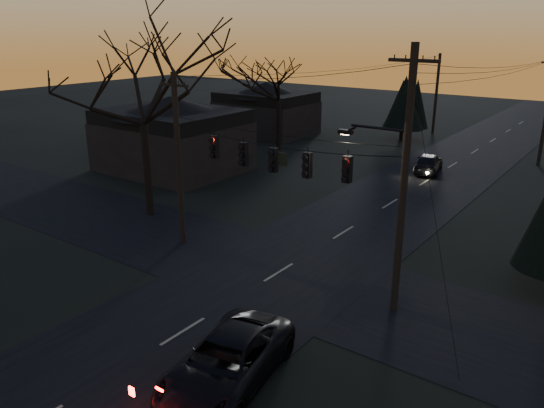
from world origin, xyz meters
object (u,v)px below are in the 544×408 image
Objects in this scene: utility_pole_far_r at (538,165)px; sedan_oncoming_a at (428,163)px; utility_pole_right at (393,309)px; utility_pole_far_l at (432,133)px; utility_pole_left at (183,242)px; bare_tree_left at (141,85)px; suv_near at (227,362)px.

utility_pole_far_r is 1.94× the size of sedan_oncoming_a.
utility_pole_right is 2.28× the size of sedan_oncoming_a.
utility_pole_far_r reaches higher than utility_pole_far_l.
utility_pole_far_r is at bearing 67.67° from utility_pole_left.
utility_pole_right is 0.94× the size of bare_tree_left.
suv_near is (-2.30, -35.25, 0.76)m from utility_pole_far_r.
utility_pole_far_l is at bearing 90.00° from utility_pole_left.
bare_tree_left reaches higher than utility_pole_right.
suv_near is (-2.30, -7.25, 0.76)m from utility_pole_right.
utility_pole_far_r is at bearing -34.82° from utility_pole_far_l.
suv_near reaches higher than sedan_oncoming_a.
utility_pole_right is at bearing 61.61° from suv_near.
bare_tree_left reaches higher than utility_pole_left.
utility_pole_left is 11.74m from suv_near.
utility_pole_far_r is at bearing 58.29° from bare_tree_left.
utility_pole_far_l is 1.83× the size of sedan_oncoming_a.
utility_pole_left is at bearing -22.70° from bare_tree_left.
utility_pole_right reaches higher than utility_pole_far_r.
utility_pole_right is at bearing -6.83° from bare_tree_left.
sedan_oncoming_a is at bearing 87.37° from suv_near.
utility_pole_right is at bearing -90.00° from utility_pole_far_r.
utility_pole_right is at bearing 95.17° from sedan_oncoming_a.
utility_pole_left is at bearing 130.95° from suv_near.
utility_pole_left is 36.00m from utility_pole_far_l.
utility_pole_left is 1.06× the size of utility_pole_far_l.
sedan_oncoming_a is (-6.30, -7.40, 0.75)m from utility_pole_far_r.
bare_tree_left is at bearing 50.44° from sedan_oncoming_a.
suv_near is (9.20, -43.25, 0.76)m from utility_pole_far_l.
utility_pole_right is 1.82× the size of suv_near.
sedan_oncoming_a is at bearing -130.41° from utility_pole_far_r.
utility_pole_far_r is 14.01m from utility_pole_far_l.
utility_pole_right reaches higher than utility_pole_left.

